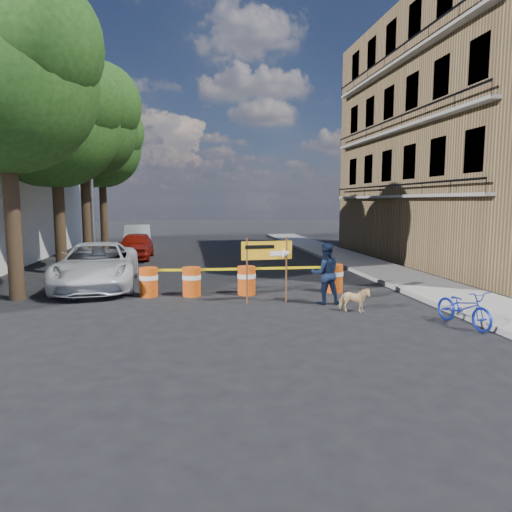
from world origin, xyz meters
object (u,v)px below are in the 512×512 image
object	(u,v)px
detour_sign	(274,255)
suv_white	(97,265)
barrel_mid_left	(192,281)
pedestrian	(325,274)
barrel_mid_right	(247,280)
dog	(354,300)
sedan_red	(136,246)
bicycle	(465,291)
barrel_far_right	(334,278)
sedan_silver	(137,237)
barrel_far_left	(149,281)

from	to	relation	value
detour_sign	suv_white	distance (m)	6.41
barrel_mid_left	pedestrian	xyz separation A→B (m)	(3.76, -1.66, 0.41)
barrel_mid_right	detour_sign	world-z (taller)	detour_sign
pedestrian	dog	bearing A→B (deg)	114.13
barrel_mid_right	sedan_red	size ratio (longest dim) A/B	0.23
barrel_mid_right	bicycle	xyz separation A→B (m)	(4.56, -4.39, 0.37)
dog	barrel_far_right	bearing A→B (deg)	11.59
barrel_far_right	bicycle	distance (m)	4.72
barrel_mid_right	sedan_silver	xyz separation A→B (m)	(-4.86, 15.12, 0.26)
barrel_mid_left	barrel_far_right	world-z (taller)	same
sedan_silver	sedan_red	bearing A→B (deg)	-90.60
bicycle	sedan_red	bearing A→B (deg)	112.01
barrel_far_left	barrel_far_right	world-z (taller)	same
barrel_mid_left	sedan_silver	size ratio (longest dim) A/B	0.20
bicycle	barrel_mid_right	bearing A→B (deg)	125.82
barrel_far_left	dog	size ratio (longest dim) A/B	1.14
pedestrian	sedan_silver	size ratio (longest dim) A/B	0.39
detour_sign	suv_white	bearing A→B (deg)	144.85
pedestrian	suv_white	distance (m)	7.80
barrel_mid_right	sedan_red	xyz separation A→B (m)	(-4.41, 9.81, 0.20)
suv_white	barrel_mid_right	bearing A→B (deg)	-25.96
dog	sedan_red	xyz separation A→B (m)	(-6.92, 12.52, 0.34)
barrel_far_left	pedestrian	world-z (taller)	pedestrian
barrel_mid_right	pedestrian	size ratio (longest dim) A/B	0.51
suv_white	sedan_red	xyz separation A→B (m)	(0.45, 7.83, -0.08)
barrel_mid_left	suv_white	bearing A→B (deg)	148.30
suv_white	sedan_red	distance (m)	7.85
barrel_mid_left	barrel_mid_right	world-z (taller)	same
barrel_mid_left	detour_sign	bearing A→B (deg)	-30.04
barrel_mid_right	barrel_far_right	xyz separation A→B (m)	(2.85, -0.01, 0.00)
sedan_red	bicycle	bearing A→B (deg)	-56.99
pedestrian	sedan_red	world-z (taller)	pedestrian
barrel_far_left	pedestrian	size ratio (longest dim) A/B	0.51
barrel_far_left	sedan_red	bearing A→B (deg)	98.20
barrel_mid_right	dog	distance (m)	3.70
pedestrian	barrel_far_left	bearing A→B (deg)	-18.44
bicycle	suv_white	distance (m)	11.38
barrel_far_right	suv_white	size ratio (longest dim) A/B	0.16
barrel_mid_left	pedestrian	distance (m)	4.13
barrel_mid_right	barrel_mid_left	bearing A→B (deg)	178.84
barrel_far_left	sedan_silver	distance (m)	15.07
detour_sign	bicycle	world-z (taller)	detour_sign
barrel_mid_left	barrel_far_left	bearing A→B (deg)	174.19
barrel_far_left	barrel_mid_right	size ratio (longest dim) A/B	1.00
detour_sign	suv_white	xyz separation A→B (m)	(-5.47, 3.29, -0.64)
detour_sign	bicycle	size ratio (longest dim) A/B	1.13
suv_white	barrel_mid_left	bearing A→B (deg)	-35.47
detour_sign	sedan_red	size ratio (longest dim) A/B	0.48
suv_white	pedestrian	bearing A→B (deg)	-31.34
bicycle	barrel_far_right	bearing A→B (deg)	101.03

